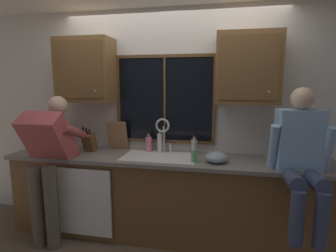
{
  "coord_description": "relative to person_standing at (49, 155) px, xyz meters",
  "views": [
    {
      "loc": [
        0.57,
        -3.05,
        1.71
      ],
      "look_at": [
        0.02,
        -0.3,
        1.26
      ],
      "focal_mm": 28.49,
      "sensor_mm": 36.0,
      "label": 1
    }
  ],
  "objects": [
    {
      "name": "knife_block",
      "position": [
        0.26,
        0.39,
        0.06
      ],
      "size": [
        0.12,
        0.18,
        0.32
      ],
      "color": "brown",
      "rests_on": "countertop"
    },
    {
      "name": "window_mullion_center",
      "position": [
        1.12,
        0.6,
        0.56
      ],
      "size": [
        0.02,
        0.02,
        0.95
      ],
      "primitive_type": "cube",
      "color": "brown"
    },
    {
      "name": "window_frame_top",
      "position": [
        1.12,
        0.6,
        1.05
      ],
      "size": [
        1.17,
        0.02,
        0.04
      ],
      "primitive_type": "cube",
      "color": "brown"
    },
    {
      "name": "bottle_amber_small",
      "position": [
        0.95,
        0.52,
        0.04
      ],
      "size": [
        0.07,
        0.07,
        0.22
      ],
      "color": "pink",
      "rests_on": "countertop"
    },
    {
      "name": "countertop",
      "position": [
        1.19,
        0.31,
        -0.07
      ],
      "size": [
        3.53,
        0.62,
        0.04
      ],
      "primitive_type": "cube",
      "color": "slate",
      "rests_on": "lower_cabinet_run"
    },
    {
      "name": "upper_cabinet_right",
      "position": [
        2.02,
        0.45,
        0.89
      ],
      "size": [
        0.64,
        0.36,
        0.72
      ],
      "color": "brown"
    },
    {
      "name": "mixing_bowl",
      "position": [
        1.73,
        0.23,
        0.01
      ],
      "size": [
        0.23,
        0.23,
        0.12
      ],
      "primitive_type": "ellipsoid",
      "color": "#8C99A8",
      "rests_on": "countertop"
    },
    {
      "name": "dishwasher_front",
      "position": [
        0.37,
        0.01,
        -0.51
      ],
      "size": [
        0.6,
        0.02,
        0.74
      ],
      "primitive_type": "cube",
      "color": "white"
    },
    {
      "name": "bottle_tall_clear",
      "position": [
        1.08,
        0.5,
        0.07
      ],
      "size": [
        0.06,
        0.06,
        0.29
      ],
      "color": "silver",
      "rests_on": "countertop"
    },
    {
      "name": "window_frame_right",
      "position": [
        1.69,
        0.6,
        0.56
      ],
      "size": [
        0.03,
        0.02,
        0.95
      ],
      "primitive_type": "cube",
      "color": "brown"
    },
    {
      "name": "bottle_green_glass",
      "position": [
        1.48,
        0.52,
        0.04
      ],
      "size": [
        0.07,
        0.07,
        0.21
      ],
      "color": "#B7B7BC",
      "rests_on": "countertop"
    },
    {
      "name": "soap_dispenser",
      "position": [
        1.51,
        0.2,
        0.02
      ],
      "size": [
        0.06,
        0.07,
        0.17
      ],
      "color": "#59A566",
      "rests_on": "countertop"
    },
    {
      "name": "lower_cabinet_run",
      "position": [
        1.19,
        0.33,
        -0.53
      ],
      "size": [
        3.47,
        0.58,
        0.88
      ],
      "primitive_type": "cube",
      "color": "brown",
      "rests_on": "floor"
    },
    {
      "name": "person_standing",
      "position": [
        0.0,
        0.0,
        0.0
      ],
      "size": [
        0.53,
        0.68,
        1.58
      ],
      "color": "#595147",
      "rests_on": "floor"
    },
    {
      "name": "back_wall",
      "position": [
        1.19,
        0.68,
        0.31
      ],
      "size": [
        5.87,
        0.12,
        2.55
      ],
      "primitive_type": "cube",
      "color": "silver",
      "rests_on": "floor"
    },
    {
      "name": "faucet",
      "position": [
        1.13,
        0.5,
        0.21
      ],
      "size": [
        0.18,
        0.09,
        0.4
      ],
      "color": "silver",
      "rests_on": "countertop"
    },
    {
      "name": "person_sitting_on_counter",
      "position": [
        2.48,
        0.05,
        0.14
      ],
      "size": [
        0.54,
        0.62,
        1.26
      ],
      "color": "#384260",
      "rests_on": "countertop"
    },
    {
      "name": "window_frame_bottom",
      "position": [
        1.12,
        0.6,
        0.07
      ],
      "size": [
        1.17,
        0.02,
        0.04
      ],
      "primitive_type": "cube",
      "color": "brown"
    },
    {
      "name": "sink",
      "position": [
        1.12,
        0.32,
        -0.14
      ],
      "size": [
        0.8,
        0.46,
        0.21
      ],
      "color": "silver",
      "rests_on": "lower_cabinet_run"
    },
    {
      "name": "cutting_board",
      "position": [
        0.55,
        0.54,
        0.13
      ],
      "size": [
        0.25,
        0.09,
        0.35
      ],
      "primitive_type": "cube",
      "rotation": [
        0.21,
        0.0,
        0.0
      ],
      "color": "#997047",
      "rests_on": "countertop"
    },
    {
      "name": "window_glass",
      "position": [
        1.12,
        0.61,
        0.56
      ],
      "size": [
        1.1,
        0.02,
        0.95
      ],
      "primitive_type": "cube",
      "color": "black"
    },
    {
      "name": "window_frame_left",
      "position": [
        0.55,
        0.6,
        0.56
      ],
      "size": [
        0.03,
        0.02,
        0.95
      ],
      "primitive_type": "cube",
      "color": "brown"
    },
    {
      "name": "upper_cabinet_left",
      "position": [
        0.22,
        0.45,
        0.89
      ],
      "size": [
        0.64,
        0.36,
        0.72
      ],
      "color": "brown"
    }
  ]
}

